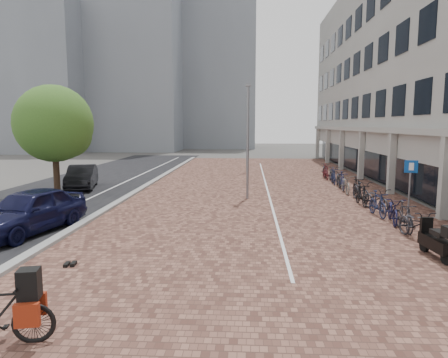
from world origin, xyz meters
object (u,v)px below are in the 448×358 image
parking_sign (410,180)px  car_dark (82,177)px  scooter_mid (436,240)px  car_navy (29,211)px

parking_sign → car_dark: bearing=169.7°
car_dark → parking_sign: parking_sign is taller
scooter_mid → car_dark: bearing=136.8°
scooter_mid → parking_sign: (1.11, 4.91, 1.03)m
car_navy → scooter_mid: 13.04m
car_navy → parking_sign: 14.32m
car_dark → scooter_mid: 19.19m
car_navy → parking_sign: parking_sign is taller
car_navy → car_dark: car_navy is taller
car_navy → car_dark: bearing=116.1°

